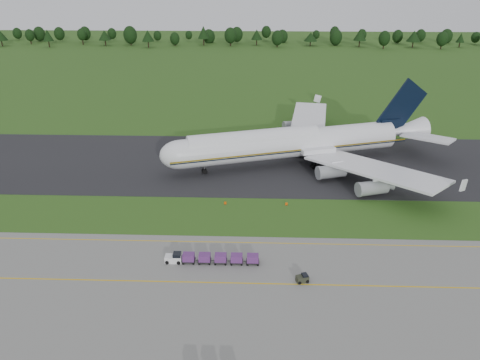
{
  "coord_description": "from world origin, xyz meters",
  "views": [
    {
      "loc": [
        1.03,
        -82.46,
        45.57
      ],
      "look_at": [
        -1.85,
        2.0,
        7.06
      ],
      "focal_mm": 35.0,
      "sensor_mm": 36.0,
      "label": 1
    }
  ],
  "objects_px": {
    "utility_cart": "(302,279)",
    "edge_markers": "(256,204)",
    "aircraft": "(295,142)",
    "baggage_train": "(211,258)"
  },
  "relations": [
    {
      "from": "aircraft",
      "to": "edge_markers",
      "type": "relative_size",
      "value": 5.31
    },
    {
      "from": "aircraft",
      "to": "utility_cart",
      "type": "xyz_separation_m",
      "value": [
        -2.22,
        -49.34,
        -5.16
      ]
    },
    {
      "from": "utility_cart",
      "to": "edge_markers",
      "type": "height_order",
      "value": "utility_cart"
    },
    {
      "from": "aircraft",
      "to": "baggage_train",
      "type": "height_order",
      "value": "aircraft"
    },
    {
      "from": "aircraft",
      "to": "utility_cart",
      "type": "bearing_deg",
      "value": -92.58
    },
    {
      "from": "aircraft",
      "to": "baggage_train",
      "type": "bearing_deg",
      "value": -111.13
    },
    {
      "from": "utility_cart",
      "to": "edge_markers",
      "type": "bearing_deg",
      "value": 105.87
    },
    {
      "from": "baggage_train",
      "to": "utility_cart",
      "type": "bearing_deg",
      "value": -17.59
    },
    {
      "from": "aircraft",
      "to": "utility_cart",
      "type": "distance_m",
      "value": 49.66
    },
    {
      "from": "aircraft",
      "to": "baggage_train",
      "type": "xyz_separation_m",
      "value": [
        -17.23,
        -44.58,
        -4.81
      ]
    }
  ]
}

